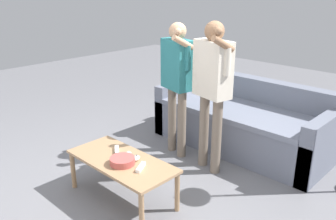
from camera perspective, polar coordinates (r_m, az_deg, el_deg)
The scene contains 10 objects.
ground_plane at distance 3.57m, azimuth -3.52°, elevation -12.08°, with size 12.00×12.00×0.00m, color slate.
couch at distance 4.36m, azimuth 11.97°, elevation -2.02°, with size 2.06×0.90×0.78m.
coffee_table at distance 3.24m, azimuth -7.48°, elevation -8.69°, with size 1.04×0.48×0.40m.
snack_bowl at distance 3.13m, azimuth -7.33°, elevation -8.11°, with size 0.22×0.22×0.06m, color #B24C47.
game_remote_nunchuk at distance 3.17m, azimuth -5.22°, elevation -7.73°, with size 0.06×0.09×0.05m.
player_left at distance 3.87m, azimuth 1.48°, elevation 5.75°, with size 0.44×0.37×1.50m.
player_center at distance 3.53m, azimuth 7.12°, elevation 4.77°, with size 0.46×0.38×1.55m.
game_remote_wand_near at distance 3.23m, azimuth -7.15°, elevation -7.38°, with size 0.04×0.17×0.03m.
game_remote_wand_far at distance 3.35m, azimuth -8.22°, elevation -6.40°, with size 0.14×0.12×0.03m.
game_remote_wand_spare at distance 3.04m, azimuth -4.39°, elevation -9.14°, with size 0.10×0.15×0.03m.
Camera 1 is at (2.25, -2.04, 1.88)m, focal length 37.93 mm.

